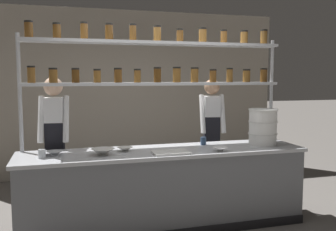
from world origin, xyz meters
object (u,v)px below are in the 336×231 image
(chef_left, at_px, (55,138))
(cutting_board, at_px, (171,152))
(prep_bowl_near_right, at_px, (55,153))
(prep_bowl_near_left, at_px, (220,149))
(container_stack, at_px, (263,127))
(serving_cup_by_board, at_px, (203,141))
(prep_bowl_center_front, at_px, (103,152))
(spice_shelf_unit, at_px, (158,67))
(chef_center, at_px, (212,130))
(prep_bowl_center_back, at_px, (125,149))
(serving_cup_front, at_px, (42,154))

(chef_left, bearing_deg, cutting_board, -25.17)
(prep_bowl_near_right, bearing_deg, chef_left, 90.56)
(prep_bowl_near_left, bearing_deg, container_stack, 17.95)
(serving_cup_by_board, bearing_deg, prep_bowl_center_front, -167.66)
(spice_shelf_unit, relative_size, prep_bowl_near_right, 17.92)
(prep_bowl_near_left, distance_m, prep_bowl_near_right, 1.84)
(container_stack, bearing_deg, prep_bowl_near_right, 178.40)
(chef_center, distance_m, serving_cup_by_board, 0.74)
(chef_left, bearing_deg, prep_bowl_center_back, -26.91)
(container_stack, relative_size, prep_bowl_near_left, 2.60)
(chef_left, relative_size, chef_center, 1.02)
(spice_shelf_unit, distance_m, prep_bowl_center_front, 1.26)
(spice_shelf_unit, height_order, container_stack, spice_shelf_unit)
(prep_bowl_near_right, distance_m, serving_cup_by_board, 1.79)
(chef_left, height_order, chef_center, chef_left)
(spice_shelf_unit, bearing_deg, container_stack, -16.08)
(cutting_board, bearing_deg, chef_left, 148.02)
(prep_bowl_near_left, height_order, serving_cup_by_board, serving_cup_by_board)
(prep_bowl_center_back, bearing_deg, prep_bowl_near_left, -15.83)
(prep_bowl_center_front, bearing_deg, chef_left, 128.05)
(chef_center, relative_size, prep_bowl_center_front, 6.75)
(chef_left, relative_size, prep_bowl_near_right, 9.83)
(spice_shelf_unit, height_order, chef_left, spice_shelf_unit)
(chef_center, relative_size, container_stack, 3.83)
(container_stack, relative_size, cutting_board, 1.13)
(chef_center, bearing_deg, spice_shelf_unit, -140.51)
(chef_left, distance_m, cutting_board, 1.47)
(container_stack, distance_m, prep_bowl_center_front, 1.99)
(prep_bowl_near_left, distance_m, prep_bowl_center_back, 1.09)
(spice_shelf_unit, relative_size, prep_bowl_center_front, 12.51)
(prep_bowl_center_front, bearing_deg, prep_bowl_near_left, -7.04)
(spice_shelf_unit, relative_size, serving_cup_by_board, 33.55)
(spice_shelf_unit, xyz_separation_m, serving_cup_by_board, (0.56, -0.14, -0.93))
(chef_center, bearing_deg, prep_bowl_near_left, -96.21)
(prep_bowl_near_left, bearing_deg, chef_left, 155.92)
(chef_center, height_order, prep_bowl_near_left, chef_center)
(serving_cup_front, bearing_deg, chef_left, 79.39)
(cutting_board, bearing_deg, prep_bowl_near_left, -3.83)
(serving_cup_by_board, bearing_deg, cutting_board, -143.71)
(chef_left, bearing_deg, container_stack, -6.67)
(container_stack, xyz_separation_m, prep_bowl_center_front, (-1.98, -0.06, -0.19))
(prep_bowl_near_right, bearing_deg, cutting_board, -11.33)
(prep_bowl_center_front, xyz_separation_m, serving_cup_by_board, (1.28, 0.28, 0.01))
(prep_bowl_center_back, height_order, serving_cup_by_board, serving_cup_by_board)
(chef_center, distance_m, serving_cup_front, 2.46)
(spice_shelf_unit, bearing_deg, chef_left, 169.24)
(prep_bowl_near_left, distance_m, serving_cup_front, 1.95)
(spice_shelf_unit, bearing_deg, prep_bowl_near_right, -166.60)
(chef_left, xyz_separation_m, prep_bowl_near_left, (1.82, -0.81, -0.09))
(chef_center, bearing_deg, container_stack, -57.57)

